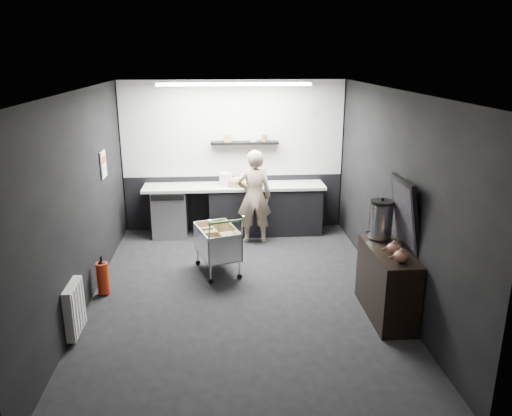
{
  "coord_description": "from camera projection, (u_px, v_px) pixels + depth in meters",
  "views": [
    {
      "loc": [
        -0.25,
        -6.12,
        3.13
      ],
      "look_at": [
        0.23,
        0.4,
        1.1
      ],
      "focal_mm": 35.0,
      "sensor_mm": 36.0,
      "label": 1
    }
  ],
  "objects": [
    {
      "name": "floor",
      "position": [
        241.0,
        294.0,
        6.78
      ],
      "size": [
        5.5,
        5.5,
        0.0
      ],
      "primitive_type": "plane",
      "color": "black",
      "rests_on": "ground"
    },
    {
      "name": "ceiling",
      "position": [
        239.0,
        91.0,
        5.98
      ],
      "size": [
        5.5,
        5.5,
        0.0
      ],
      "primitive_type": "plane",
      "rotation": [
        3.14,
        0.0,
        0.0
      ],
      "color": "beige",
      "rests_on": "wall_back"
    },
    {
      "name": "wall_back",
      "position": [
        233.0,
        156.0,
        9.0
      ],
      "size": [
        5.5,
        0.0,
        5.5
      ],
      "primitive_type": "plane",
      "rotation": [
        1.57,
        0.0,
        0.0
      ],
      "color": "black",
      "rests_on": "floor"
    },
    {
      "name": "wall_front",
      "position": [
        256.0,
        300.0,
        3.76
      ],
      "size": [
        5.5,
        0.0,
        5.5
      ],
      "primitive_type": "plane",
      "rotation": [
        -1.57,
        0.0,
        0.0
      ],
      "color": "black",
      "rests_on": "floor"
    },
    {
      "name": "wall_left",
      "position": [
        81.0,
        202.0,
        6.24
      ],
      "size": [
        0.0,
        5.5,
        5.5
      ],
      "primitive_type": "plane",
      "rotation": [
        1.57,
        0.0,
        1.57
      ],
      "color": "black",
      "rests_on": "floor"
    },
    {
      "name": "wall_right",
      "position": [
        393.0,
        196.0,
        6.52
      ],
      "size": [
        0.0,
        5.5,
        5.5
      ],
      "primitive_type": "plane",
      "rotation": [
        1.57,
        0.0,
        -1.57
      ],
      "color": "black",
      "rests_on": "floor"
    },
    {
      "name": "kitchen_wall_panel",
      "position": [
        233.0,
        129.0,
        8.83
      ],
      "size": [
        3.95,
        0.02,
        1.7
      ],
      "primitive_type": "cube",
      "color": "silver",
      "rests_on": "wall_back"
    },
    {
      "name": "dado_panel",
      "position": [
        234.0,
        202.0,
        9.23
      ],
      "size": [
        3.95,
        0.02,
        1.0
      ],
      "primitive_type": "cube",
      "color": "black",
      "rests_on": "wall_back"
    },
    {
      "name": "floating_shelf",
      "position": [
        245.0,
        143.0,
        8.81
      ],
      "size": [
        1.2,
        0.22,
        0.04
      ],
      "primitive_type": "cube",
      "color": "black",
      "rests_on": "wall_back"
    },
    {
      "name": "wall_clock",
      "position": [
        312.0,
        111.0,
        8.83
      ],
      "size": [
        0.2,
        0.03,
        0.2
      ],
      "primitive_type": "cylinder",
      "rotation": [
        1.57,
        0.0,
        0.0
      ],
      "color": "silver",
      "rests_on": "wall_back"
    },
    {
      "name": "poster",
      "position": [
        103.0,
        164.0,
        7.42
      ],
      "size": [
        0.02,
        0.3,
        0.4
      ],
      "primitive_type": "cube",
      "color": "silver",
      "rests_on": "wall_left"
    },
    {
      "name": "poster_red_band",
      "position": [
        103.0,
        160.0,
        7.4
      ],
      "size": [
        0.02,
        0.22,
        0.1
      ],
      "primitive_type": "cube",
      "color": "red",
      "rests_on": "poster"
    },
    {
      "name": "radiator",
      "position": [
        74.0,
        309.0,
        5.68
      ],
      "size": [
        0.1,
        0.5,
        0.6
      ],
      "primitive_type": "cube",
      "color": "silver",
      "rests_on": "wall_left"
    },
    {
      "name": "ceiling_strip",
      "position": [
        234.0,
        84.0,
        7.75
      ],
      "size": [
        2.4,
        0.2,
        0.04
      ],
      "primitive_type": "cube",
      "color": "white",
      "rests_on": "ceiling"
    },
    {
      "name": "prep_counter",
      "position": [
        242.0,
        209.0,
        8.96
      ],
      "size": [
        3.2,
        0.61,
        0.9
      ],
      "color": "black",
      "rests_on": "floor"
    },
    {
      "name": "person",
      "position": [
        254.0,
        197.0,
        8.44
      ],
      "size": [
        0.59,
        0.39,
        1.62
      ],
      "primitive_type": "imported",
      "rotation": [
        0.0,
        0.0,
        3.14
      ],
      "color": "beige",
      "rests_on": "floor"
    },
    {
      "name": "shopping_cart",
      "position": [
        217.0,
        244.0,
        7.34
      ],
      "size": [
        0.74,
        1.01,
        0.95
      ],
      "color": "silver",
      "rests_on": "floor"
    },
    {
      "name": "sideboard",
      "position": [
        387.0,
        273.0,
        6.11
      ],
      "size": [
        0.5,
        1.16,
        1.74
      ],
      "color": "black",
      "rests_on": "floor"
    },
    {
      "name": "fire_extinguisher",
      "position": [
        103.0,
        277.0,
        6.69
      ],
      "size": [
        0.16,
        0.16,
        0.53
      ],
      "color": "#AF280B",
      "rests_on": "floor"
    },
    {
      "name": "cardboard_box",
      "position": [
        248.0,
        183.0,
        8.77
      ],
      "size": [
        0.67,
        0.59,
        0.11
      ],
      "primitive_type": "cube",
      "rotation": [
        0.0,
        0.0,
        -0.33
      ],
      "color": "#90744C",
      "rests_on": "prep_counter"
    },
    {
      "name": "pink_tub",
      "position": [
        226.0,
        179.0,
        8.77
      ],
      "size": [
        0.22,
        0.22,
        0.22
      ],
      "primitive_type": "cylinder",
      "color": "white",
      "rests_on": "prep_counter"
    },
    {
      "name": "white_container",
      "position": [
        235.0,
        182.0,
        8.75
      ],
      "size": [
        0.18,
        0.15,
        0.15
      ],
      "primitive_type": "cube",
      "rotation": [
        0.0,
        0.0,
        -0.16
      ],
      "color": "silver",
      "rests_on": "prep_counter"
    }
  ]
}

